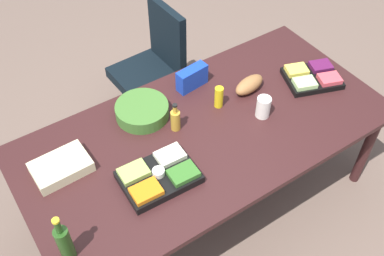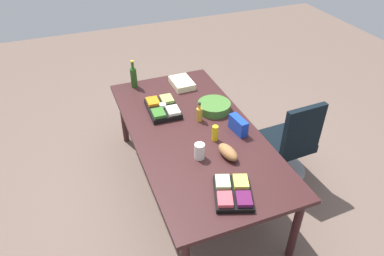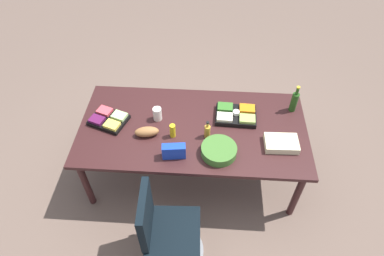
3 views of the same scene
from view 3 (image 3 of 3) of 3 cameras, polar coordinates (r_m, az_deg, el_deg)
The scene contains 13 objects.
ground_plane at distance 4.00m, azimuth 0.14°, elevation -7.18°, with size 10.00×10.00×0.00m, color #6D584D.
conference_table at distance 3.46m, azimuth 0.16°, elevation -0.55°, with size 2.32×1.16×0.75m.
office_chair at distance 3.18m, azimuth -4.24°, elevation -17.71°, with size 0.56×0.56×0.99m.
chip_bag_blue at distance 3.12m, azimuth -3.11°, elevation -3.98°, with size 0.22×0.08×0.15m, color #173DB9.
dressing_bottle at distance 3.28m, azimuth 2.63°, elevation -0.50°, with size 0.06×0.06×0.20m.
veggie_tray at distance 3.52m, azimuth 7.49°, elevation 2.26°, with size 0.43×0.32×0.09m.
sheet_cake at distance 3.34m, azimuth 15.01°, elevation -2.54°, with size 0.32×0.22×0.07m, color beige.
mustard_bottle at distance 3.28m, azimuth -3.33°, elevation -0.47°, with size 0.06×0.06×0.15m, color yellow.
fruit_platter at distance 3.55m, azimuth -14.05°, elevation 1.45°, with size 0.43×0.39×0.07m.
salad_bowl at distance 3.17m, azimuth 4.61°, elevation -3.85°, with size 0.34×0.34×0.09m, color #40712D.
wine_bottle at distance 3.67m, azimuth 17.05°, elevation 4.38°, with size 0.08×0.08×0.32m.
mayo_jar at distance 3.46m, azimuth -5.93°, elevation 2.41°, with size 0.09×0.09×0.14m, color white.
bread_loaf at distance 3.33m, azimuth -7.72°, elevation -0.64°, with size 0.24×0.11×0.10m, color #9D683B.
Camera 3 is at (-0.14, 2.31, 3.26)m, focal length 31.24 mm.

